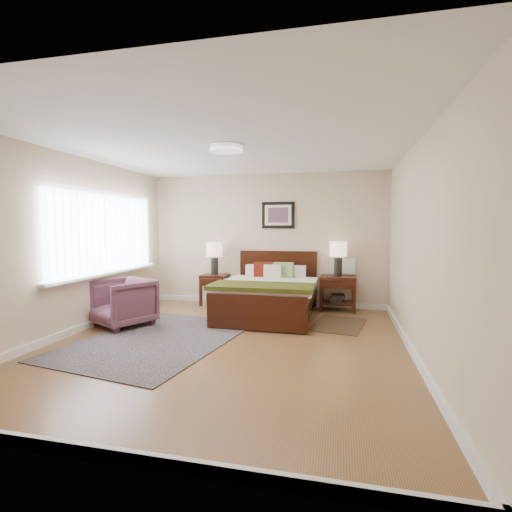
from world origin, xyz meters
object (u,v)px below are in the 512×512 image
at_px(lamp_right, 338,253).
at_px(bed, 269,288).
at_px(nightstand_left, 214,281).
at_px(lamp_left, 215,253).
at_px(armchair, 123,303).
at_px(rug_persian, 158,339).
at_px(nightstand_right, 338,290).

bearing_deg(lamp_right, bed, -147.76).
relative_size(bed, nightstand_left, 3.27).
bearing_deg(lamp_left, armchair, -114.82).
bearing_deg(nightstand_left, lamp_right, 0.51).
xyz_separation_m(lamp_right, armchair, (-3.15, -1.80, -0.68)).
distance_m(bed, lamp_left, 1.49).
height_order(lamp_left, rug_persian, lamp_left).
bearing_deg(lamp_right, rug_persian, -134.82).
xyz_separation_m(nightstand_right, lamp_left, (-2.32, 0.01, 0.62)).
relative_size(bed, rug_persian, 0.74).
height_order(nightstand_left, rug_persian, nightstand_left).
relative_size(lamp_right, rug_persian, 0.24).
bearing_deg(nightstand_left, bed, -29.77).
bearing_deg(lamp_left, lamp_right, 0.00).
bearing_deg(lamp_right, armchair, -150.23).
distance_m(bed, armchair, 2.31).
height_order(lamp_left, armchair, lamp_left).
distance_m(bed, rug_persian, 2.06).
bearing_deg(lamp_right, nightstand_right, -90.00).
bearing_deg(armchair, bed, 55.89).
xyz_separation_m(nightstand_left, armchair, (-0.83, -1.78, -0.10)).
height_order(nightstand_right, rug_persian, nightstand_right).
bearing_deg(bed, nightstand_right, 31.73).
relative_size(nightstand_left, lamp_left, 0.95).
relative_size(nightstand_right, rug_persian, 0.24).
bearing_deg(nightstand_right, rug_persian, -135.00).
xyz_separation_m(lamp_left, armchair, (-0.83, -1.80, -0.64)).
distance_m(lamp_left, armchair, 2.09).
xyz_separation_m(armchair, rug_persian, (0.85, -0.52, -0.35)).
height_order(lamp_right, armchair, lamp_right).
bearing_deg(nightstand_left, armchair, -115.07).
xyz_separation_m(bed, armchair, (-2.03, -1.10, -0.12)).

